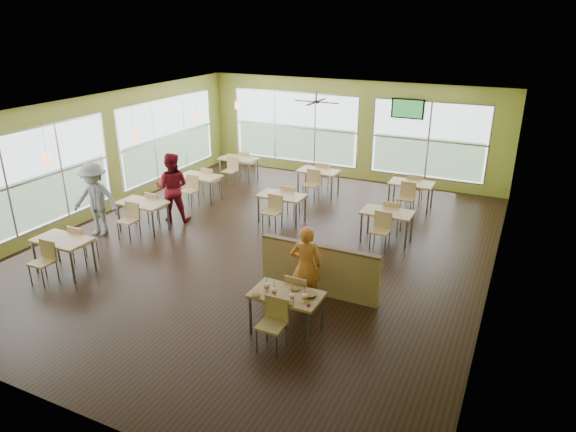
# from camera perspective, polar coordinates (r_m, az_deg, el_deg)

# --- Properties ---
(room) EXTENTS (12.00, 12.04, 3.20)m
(room) POSITION_cam_1_polar(r_m,az_deg,el_deg) (11.63, -2.66, 3.94)
(room) COLOR black
(room) RESTS_ON ground
(window_bays) EXTENTS (9.24, 10.24, 2.38)m
(window_bays) POSITION_cam_1_polar(r_m,az_deg,el_deg) (15.51, -5.98, 7.84)
(window_bays) COLOR white
(window_bays) RESTS_ON room
(main_table) EXTENTS (1.22, 1.52, 0.87)m
(main_table) POSITION_cam_1_polar(r_m,az_deg,el_deg) (8.74, -0.18, -9.27)
(main_table) COLOR tan
(main_table) RESTS_ON floor
(half_wall_divider) EXTENTS (2.40, 0.14, 1.04)m
(half_wall_divider) POSITION_cam_1_polar(r_m,az_deg,el_deg) (9.95, 3.46, -5.94)
(half_wall_divider) COLOR tan
(half_wall_divider) RESTS_ON floor
(dining_tables) EXTENTS (6.92, 8.72, 0.87)m
(dining_tables) POSITION_cam_1_polar(r_m,az_deg,el_deg) (13.84, -3.10, 2.60)
(dining_tables) COLOR tan
(dining_tables) RESTS_ON floor
(pendant_lights) EXTENTS (0.11, 7.31, 0.86)m
(pendant_lights) POSITION_cam_1_polar(r_m,az_deg,el_deg) (13.70, -13.43, 9.75)
(pendant_lights) COLOR #2D2119
(pendant_lights) RESTS_ON ceiling
(ceiling_fan) EXTENTS (1.25, 1.25, 0.29)m
(ceiling_fan) POSITION_cam_1_polar(r_m,az_deg,el_deg) (13.98, 3.17, 12.57)
(ceiling_fan) COLOR #2D2119
(ceiling_fan) RESTS_ON ceiling
(tv_backwall) EXTENTS (1.00, 0.07, 0.60)m
(tv_backwall) POSITION_cam_1_polar(r_m,az_deg,el_deg) (16.26, 13.16, 11.54)
(tv_backwall) COLOR black
(tv_backwall) RESTS_ON wall_back
(man_plaid) EXTENTS (0.67, 0.56, 1.57)m
(man_plaid) POSITION_cam_1_polar(r_m,az_deg,el_deg) (9.50, 1.96, -5.55)
(man_plaid) COLOR #D74717
(man_plaid) RESTS_ON floor
(patron_maroon) EXTENTS (1.10, 1.00, 1.83)m
(patron_maroon) POSITION_cam_1_polar(r_m,az_deg,el_deg) (13.69, -12.77, 3.13)
(patron_maroon) COLOR maroon
(patron_maroon) RESTS_ON floor
(patron_grey) EXTENTS (1.29, 0.90, 1.83)m
(patron_grey) POSITION_cam_1_polar(r_m,az_deg,el_deg) (13.32, -20.62, 1.73)
(patron_grey) COLOR slate
(patron_grey) RESTS_ON floor
(cup_blue) EXTENTS (0.10, 0.10, 0.37)m
(cup_blue) POSITION_cam_1_polar(r_m,az_deg,el_deg) (8.74, -2.38, -7.85)
(cup_blue) COLOR white
(cup_blue) RESTS_ON main_table
(cup_yellow) EXTENTS (0.09, 0.09, 0.34)m
(cup_yellow) POSITION_cam_1_polar(r_m,az_deg,el_deg) (8.60, -1.55, -8.38)
(cup_yellow) COLOR white
(cup_yellow) RESTS_ON main_table
(cup_red_near) EXTENTS (0.08, 0.08, 0.30)m
(cup_red_near) POSITION_cam_1_polar(r_m,az_deg,el_deg) (8.46, 0.46, -8.99)
(cup_red_near) COLOR white
(cup_red_near) RESTS_ON main_table
(cup_red_far) EXTENTS (0.10, 0.10, 0.35)m
(cup_red_far) POSITION_cam_1_polar(r_m,az_deg,el_deg) (8.43, 1.88, -9.03)
(cup_red_far) COLOR white
(cup_red_far) RESTS_ON main_table
(food_basket) EXTENTS (0.24, 0.24, 0.05)m
(food_basket) POSITION_cam_1_polar(r_m,az_deg,el_deg) (8.59, 2.43, -8.74)
(food_basket) COLOR black
(food_basket) RESTS_ON main_table
(ketchup_cup) EXTENTS (0.06, 0.06, 0.03)m
(ketchup_cup) POSITION_cam_1_polar(r_m,az_deg,el_deg) (8.34, 2.30, -9.87)
(ketchup_cup) COLOR #A60511
(ketchup_cup) RESTS_ON main_table
(wrapper_left) EXTENTS (0.21, 0.20, 0.04)m
(wrapper_left) POSITION_cam_1_polar(r_m,az_deg,el_deg) (8.61, -3.57, -8.77)
(wrapper_left) COLOR #9E764C
(wrapper_left) RESTS_ON main_table
(wrapper_mid) EXTENTS (0.22, 0.21, 0.04)m
(wrapper_mid) POSITION_cam_1_polar(r_m,az_deg,el_deg) (8.78, 0.78, -8.06)
(wrapper_mid) COLOR #9E764C
(wrapper_mid) RESTS_ON main_table
(wrapper_right) EXTENTS (0.16, 0.14, 0.04)m
(wrapper_right) POSITION_cam_1_polar(r_m,az_deg,el_deg) (8.37, 0.11, -9.70)
(wrapper_right) COLOR #9E764C
(wrapper_right) RESTS_ON main_table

